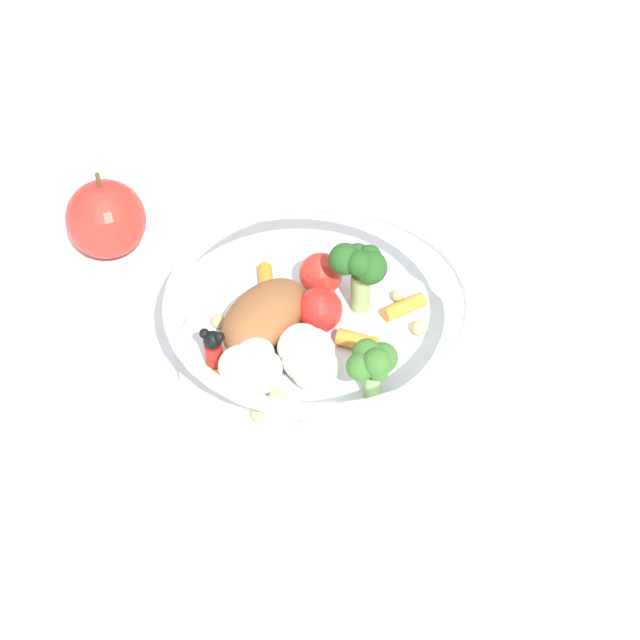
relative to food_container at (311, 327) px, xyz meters
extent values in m
plane|color=white|center=(0.00, -0.02, -0.03)|extent=(2.40, 2.40, 0.00)
cylinder|color=white|center=(0.00, -0.01, -0.03)|extent=(0.21, 0.21, 0.01)
torus|color=white|center=(0.00, -0.01, 0.03)|extent=(0.22, 0.22, 0.01)
ellipsoid|color=brown|center=(0.03, 0.02, 0.00)|extent=(0.08, 0.09, 0.04)
cylinder|color=#8EB766|center=(0.02, -0.05, 0.00)|extent=(0.01, 0.01, 0.03)
sphere|color=#23561E|center=(0.03, -0.05, 0.02)|extent=(0.02, 0.02, 0.02)
sphere|color=#23561E|center=(0.02, -0.04, 0.03)|extent=(0.02, 0.02, 0.02)
sphere|color=#23561E|center=(0.01, -0.05, 0.03)|extent=(0.02, 0.02, 0.02)
sphere|color=#23561E|center=(0.01, -0.06, 0.02)|extent=(0.03, 0.03, 0.03)
sphere|color=#23561E|center=(0.02, -0.06, 0.03)|extent=(0.02, 0.02, 0.02)
cylinder|color=#7FAD5B|center=(-0.06, -0.01, -0.01)|extent=(0.01, 0.01, 0.02)
sphere|color=#386B28|center=(-0.05, -0.01, 0.01)|extent=(0.02, 0.02, 0.02)
sphere|color=#386B28|center=(-0.06, -0.01, 0.01)|extent=(0.02, 0.02, 0.02)
sphere|color=#386B28|center=(-0.07, -0.01, 0.02)|extent=(0.02, 0.02, 0.02)
sphere|color=#386B28|center=(-0.07, -0.02, 0.01)|extent=(0.01, 0.01, 0.01)
sphere|color=#386B28|center=(-0.06, -0.02, 0.01)|extent=(0.02, 0.02, 0.02)
sphere|color=white|center=(-0.01, 0.01, 0.00)|extent=(0.04, 0.04, 0.04)
sphere|color=white|center=(-0.02, 0.02, 0.00)|extent=(0.03, 0.03, 0.03)
sphere|color=white|center=(-0.03, 0.02, 0.00)|extent=(0.02, 0.02, 0.02)
sphere|color=white|center=(-0.03, 0.01, -0.01)|extent=(0.03, 0.03, 0.03)
sphere|color=white|center=(-0.02, 0.01, -0.01)|extent=(0.04, 0.04, 0.04)
sphere|color=white|center=(-0.02, 0.01, 0.00)|extent=(0.03, 0.03, 0.03)
sphere|color=white|center=(0.00, 0.06, -0.01)|extent=(0.02, 0.02, 0.02)
sphere|color=white|center=(-0.01, 0.06, -0.01)|extent=(0.02, 0.02, 0.02)
sphere|color=white|center=(-0.01, 0.06, 0.00)|extent=(0.03, 0.03, 0.03)
sphere|color=white|center=(-0.02, 0.06, -0.01)|extent=(0.03, 0.03, 0.03)
sphere|color=white|center=(-0.03, 0.05, 0.00)|extent=(0.02, 0.02, 0.02)
sphere|color=white|center=(-0.01, 0.04, -0.01)|extent=(0.03, 0.03, 0.03)
sphere|color=white|center=(0.00, 0.04, -0.01)|extent=(0.03, 0.03, 0.03)
cube|color=yellow|center=(0.01, 0.07, -0.02)|extent=(0.02, 0.02, 0.00)
cylinder|color=red|center=(0.01, 0.07, -0.01)|extent=(0.02, 0.02, 0.02)
sphere|color=black|center=(0.01, 0.07, 0.01)|extent=(0.01, 0.01, 0.01)
sphere|color=black|center=(0.01, 0.06, 0.01)|extent=(0.01, 0.01, 0.01)
sphere|color=black|center=(0.02, 0.07, 0.01)|extent=(0.01, 0.01, 0.01)
cylinder|color=orange|center=(-0.02, -0.03, -0.01)|extent=(0.03, 0.03, 0.01)
cylinder|color=orange|center=(0.07, 0.00, -0.01)|extent=(0.03, 0.02, 0.01)
cylinder|color=orange|center=(0.00, -0.08, -0.01)|extent=(0.01, 0.03, 0.01)
sphere|color=red|center=(0.05, -0.03, 0.00)|extent=(0.03, 0.03, 0.03)
sphere|color=red|center=(0.02, -0.02, 0.00)|extent=(0.03, 0.03, 0.03)
sphere|color=#D1B775|center=(-0.02, -0.08, -0.01)|extent=(0.01, 0.01, 0.01)
sphere|color=#D1B775|center=(0.05, 0.05, -0.01)|extent=(0.01, 0.01, 0.01)
sphere|color=tan|center=(-0.06, 0.04, -0.01)|extent=(0.01, 0.01, 0.01)
sphere|color=#D1B775|center=(0.01, -0.08, -0.01)|extent=(0.01, 0.01, 0.01)
sphere|color=#D1B775|center=(0.07, 0.01, -0.01)|extent=(0.01, 0.01, 0.01)
sphere|color=tan|center=(-0.05, 0.06, -0.01)|extent=(0.01, 0.01, 0.01)
sphere|color=tan|center=(-0.04, 0.05, -0.01)|extent=(0.01, 0.01, 0.01)
sphere|color=red|center=(0.19, 0.09, 0.00)|extent=(0.06, 0.06, 0.06)
cylinder|color=brown|center=(0.19, 0.09, 0.04)|extent=(0.00, 0.00, 0.01)
camera|label=1|loc=(-0.42, 0.22, 0.46)|focal=52.33mm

